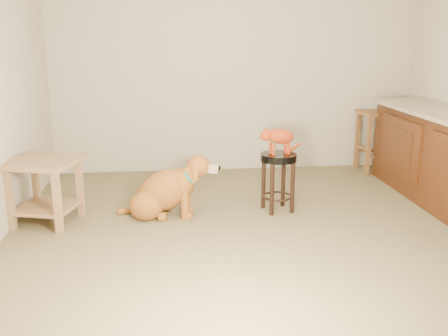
{
  "coord_description": "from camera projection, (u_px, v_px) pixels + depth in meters",
  "views": [
    {
      "loc": [
        -0.8,
        -4.17,
        1.66
      ],
      "look_at": [
        -0.32,
        0.36,
        0.45
      ],
      "focal_mm": 40.0,
      "sensor_mm": 36.0,
      "label": 1
    }
  ],
  "objects": [
    {
      "name": "side_table",
      "position": [
        45.0,
        182.0,
        4.47
      ],
      "size": [
        0.71,
        0.71,
        0.6
      ],
      "rotation": [
        0.0,
        0.0,
        -0.27
      ],
      "color": "olive",
      "rests_on": "ground"
    },
    {
      "name": "room_shell",
      "position": [
        267.0,
        34.0,
        4.09
      ],
      "size": [
        4.54,
        4.04,
        2.62
      ],
      "color": "#B0A68E",
      "rests_on": "ground"
    },
    {
      "name": "golden_retriever",
      "position": [
        165.0,
        192.0,
        4.7
      ],
      "size": [
        0.99,
        0.53,
        0.63
      ],
      "rotation": [
        0.0,
        0.0,
        -0.15
      ],
      "color": "brown",
      "rests_on": "ground"
    },
    {
      "name": "wood_stool",
      "position": [
        375.0,
        140.0,
        6.23
      ],
      "size": [
        0.44,
        0.44,
        0.76
      ],
      "rotation": [
        0.0,
        0.0,
        0.06
      ],
      "color": "brown",
      "rests_on": "ground"
    },
    {
      "name": "padded_stool",
      "position": [
        278.0,
        171.0,
        4.8
      ],
      "size": [
        0.35,
        0.35,
        0.57
      ],
      "rotation": [
        0.0,
        0.0,
        0.2
      ],
      "color": "black",
      "rests_on": "ground"
    },
    {
      "name": "floor",
      "position": [
        263.0,
        225.0,
        4.52
      ],
      "size": [
        4.5,
        4.0,
        0.01
      ],
      "primitive_type": "cube",
      "color": "brown",
      "rests_on": "ground"
    },
    {
      "name": "tabby_kitten",
      "position": [
        278.0,
        137.0,
        4.71
      ],
      "size": [
        0.45,
        0.24,
        0.3
      ],
      "rotation": [
        0.0,
        0.0,
        0.2
      ],
      "color": "maroon",
      "rests_on": "padded_stool"
    }
  ]
}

